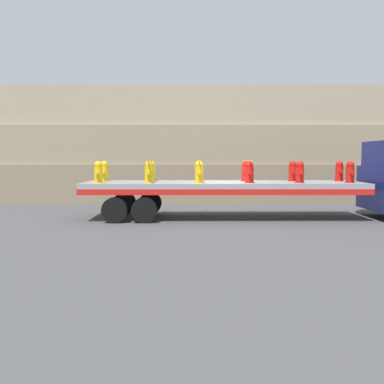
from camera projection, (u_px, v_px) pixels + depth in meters
name	position (u px, v px, depth m)	size (l,w,h in m)	color
ground_plane	(223.00, 218.00, 15.80)	(120.00, 120.00, 0.00)	#474749
rock_cliff	(214.00, 146.00, 21.78)	(60.00, 3.30, 5.68)	#84755B
flatbed_trailer	(209.00, 188.00, 15.70)	(10.13, 2.57, 1.34)	gray
fire_hydrant_yellow_near_0	(98.00, 172.00, 15.09)	(0.36, 0.57, 0.77)	gold
fire_hydrant_yellow_far_0	(104.00, 171.00, 16.17)	(0.36, 0.57, 0.77)	gold
fire_hydrant_yellow_near_1	(149.00, 172.00, 15.10)	(0.36, 0.57, 0.77)	gold
fire_hydrant_yellow_far_1	(151.00, 171.00, 16.18)	(0.36, 0.57, 0.77)	gold
fire_hydrant_yellow_near_2	(199.00, 172.00, 15.11)	(0.36, 0.57, 0.77)	gold
fire_hydrant_yellow_far_2	(199.00, 171.00, 16.19)	(0.36, 0.57, 0.77)	gold
fire_hydrant_red_near_3	(250.00, 172.00, 15.12)	(0.36, 0.57, 0.77)	red
fire_hydrant_red_far_3	(246.00, 171.00, 16.21)	(0.36, 0.57, 0.77)	red
fire_hydrant_red_near_4	(300.00, 172.00, 15.14)	(0.36, 0.57, 0.77)	red
fire_hydrant_red_far_4	(292.00, 171.00, 16.22)	(0.36, 0.57, 0.77)	red
fire_hydrant_red_near_5	(350.00, 172.00, 15.15)	(0.36, 0.57, 0.77)	red
fire_hydrant_red_far_5	(339.00, 171.00, 16.23)	(0.36, 0.57, 0.77)	red
cargo_strap_rear	(150.00, 161.00, 15.61)	(0.05, 2.67, 0.01)	yellow
cargo_strap_middle	(199.00, 161.00, 15.62)	(0.05, 2.67, 0.01)	yellow
cargo_strap_front	(248.00, 161.00, 15.63)	(0.05, 2.67, 0.01)	yellow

